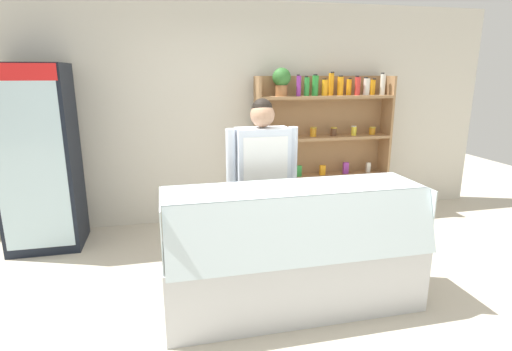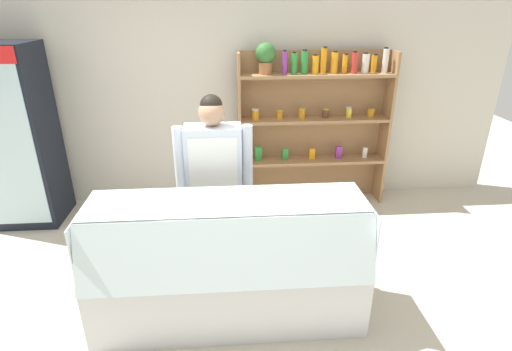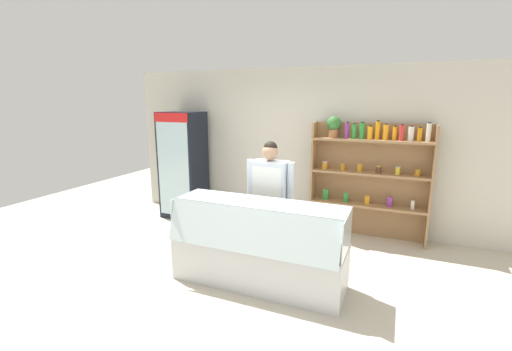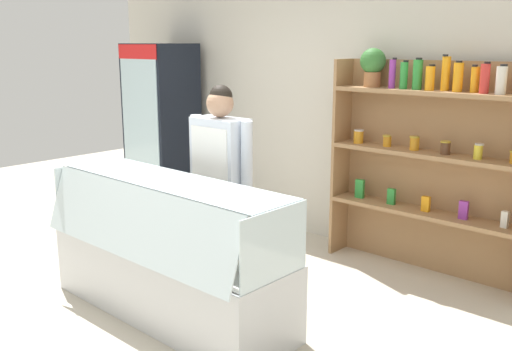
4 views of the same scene
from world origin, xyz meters
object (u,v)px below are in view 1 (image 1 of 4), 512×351
shelving_unit (320,136)px  drinks_fridge (39,159)px  deli_display_case (293,271)px  shop_clerk (262,173)px

shelving_unit → drinks_fridge: bearing=-175.7°
deli_display_case → drinks_fridge: bearing=142.0°
drinks_fridge → shelving_unit: size_ratio=1.02×
drinks_fridge → shelving_unit: bearing=4.3°
shop_clerk → deli_display_case: bearing=-81.1°
shelving_unit → deli_display_case: shelving_unit is taller
shelving_unit → deli_display_case: size_ratio=0.94×
drinks_fridge → shelving_unit: (3.25, 0.25, 0.10)m
shelving_unit → shop_clerk: size_ratio=1.17×
deli_display_case → shelving_unit: bearing=63.3°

